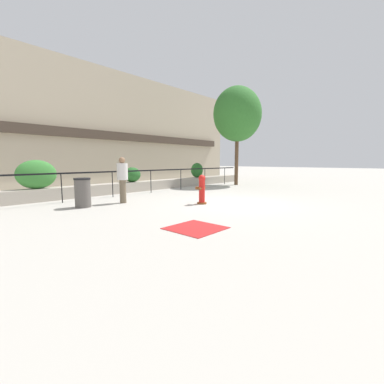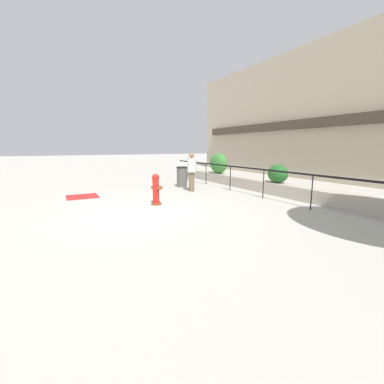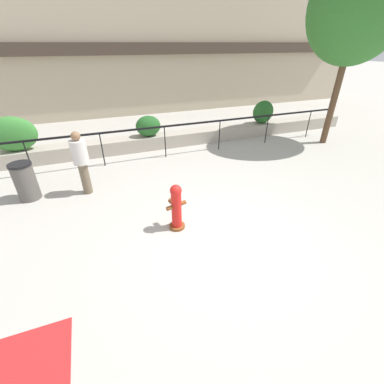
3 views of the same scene
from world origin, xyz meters
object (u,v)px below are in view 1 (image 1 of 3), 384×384
at_px(hedge_bush_1, 132,175).
at_px(hedge_bush_0, 37,174).
at_px(fire_hydrant, 202,189).
at_px(street_tree, 237,114).
at_px(pedestrian, 122,177).
at_px(trash_bin, 83,193).
at_px(hedge_bush_2, 197,170).

bearing_deg(hedge_bush_1, hedge_bush_0, 180.00).
relative_size(fire_hydrant, street_tree, 0.17).
relative_size(pedestrian, trash_bin, 1.71).
xyz_separation_m(hedge_bush_0, pedestrian, (2.04, -2.81, -0.08)).
bearing_deg(hedge_bush_1, pedestrian, -130.48).
bearing_deg(fire_hydrant, hedge_bush_2, 42.20).
xyz_separation_m(street_tree, trash_bin, (-10.76, -0.66, -4.09)).
distance_m(fire_hydrant, trash_bin, 4.17).
bearing_deg(hedge_bush_2, fire_hydrant, -137.80).
xyz_separation_m(hedge_bush_2, trash_bin, (-8.98, -2.59, -0.47)).
bearing_deg(hedge_bush_0, hedge_bush_1, 0.00).
xyz_separation_m(hedge_bush_0, street_tree, (11.36, -1.93, 3.54)).
height_order(hedge_bush_0, trash_bin, hedge_bush_0).
xyz_separation_m(hedge_bush_2, pedestrian, (-7.53, -2.81, 0.01)).
bearing_deg(hedge_bush_2, hedge_bush_1, 180.00).
bearing_deg(fire_hydrant, street_tree, 23.46).
bearing_deg(fire_hydrant, hedge_bush_1, 83.64).
height_order(hedge_bush_1, trash_bin, hedge_bush_1).
relative_size(hedge_bush_2, pedestrian, 0.56).
distance_m(fire_hydrant, pedestrian, 3.02).
bearing_deg(street_tree, hedge_bush_0, 170.37).
height_order(hedge_bush_1, street_tree, street_tree).
xyz_separation_m(hedge_bush_1, pedestrian, (-2.40, -2.81, 0.11)).
bearing_deg(trash_bin, hedge_bush_1, 33.96).
bearing_deg(fire_hydrant, hedge_bush_0, 126.65).
bearing_deg(street_tree, hedge_bush_2, 132.80).
bearing_deg(street_tree, fire_hydrant, -156.54).
height_order(hedge_bush_0, hedge_bush_1, hedge_bush_0).
relative_size(hedge_bush_0, fire_hydrant, 1.36).
distance_m(hedge_bush_2, fire_hydrant, 7.73).
bearing_deg(hedge_bush_1, fire_hydrant, -96.36).
bearing_deg(hedge_bush_0, pedestrian, -54.02).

